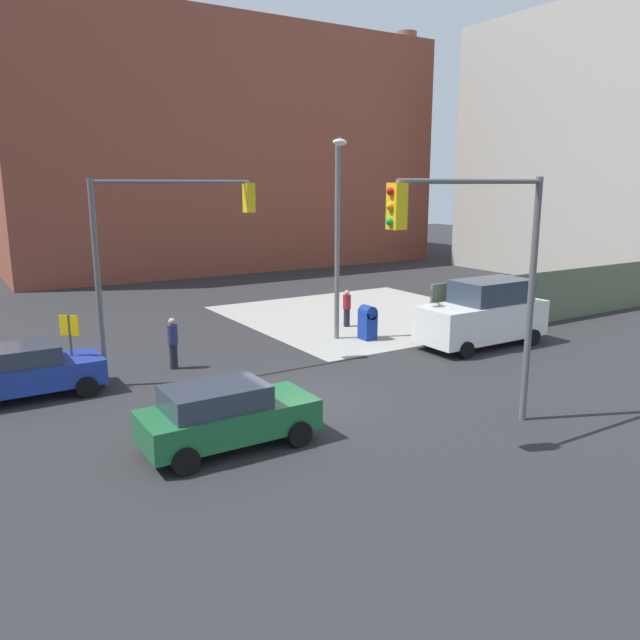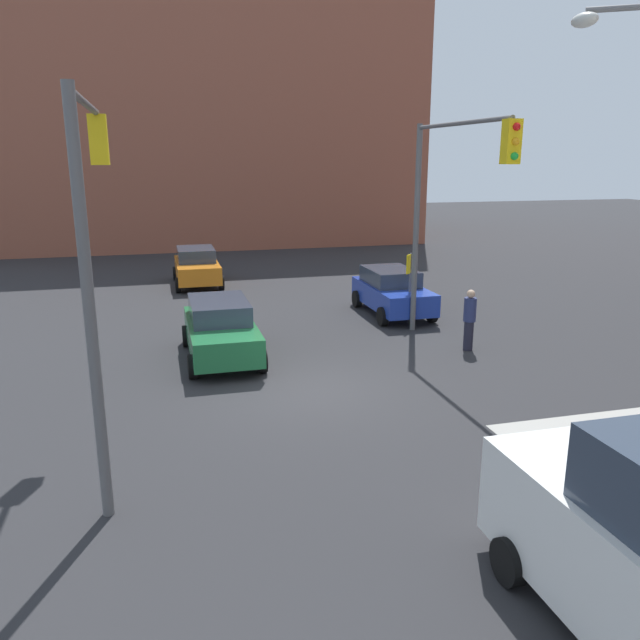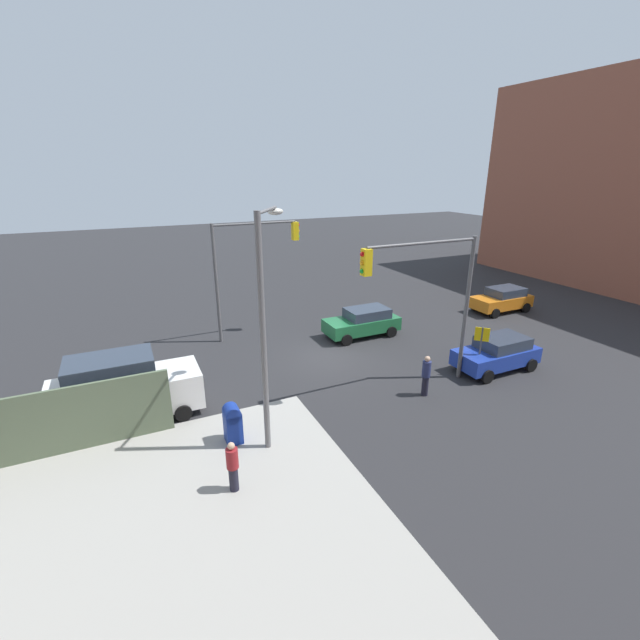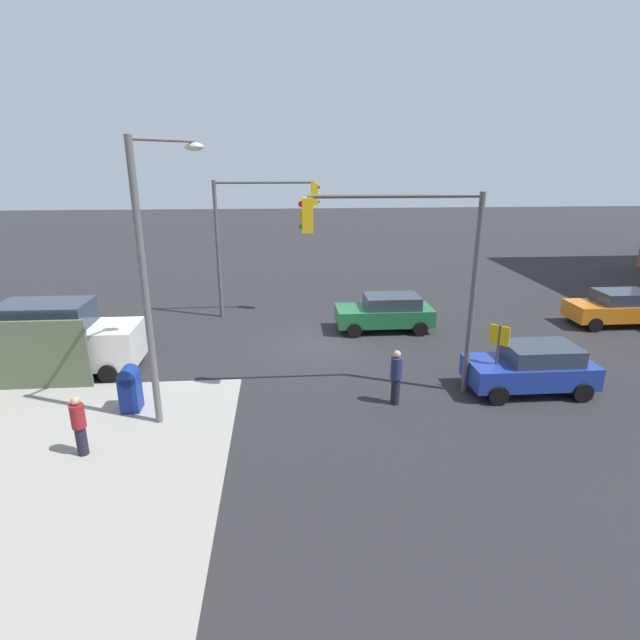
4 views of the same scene
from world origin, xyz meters
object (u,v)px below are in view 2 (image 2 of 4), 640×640
sedan_green (221,329)px  sedan_blue (392,291)px  hatchback_orange (197,266)px  traffic_signal_nw_corner (448,189)px  traffic_signal_se_corner (93,213)px  pedestrian_waiting (469,319)px

sedan_green → sedan_blue: size_ratio=1.05×
sedan_green → hatchback_orange: same height
traffic_signal_nw_corner → traffic_signal_se_corner: bearing=-60.9°
traffic_signal_se_corner → sedan_blue: (-9.33, 9.12, -3.76)m
sedan_blue → traffic_signal_se_corner: bearing=-44.3°
sedan_green → hatchback_orange: bearing=179.6°
sedan_blue → pedestrian_waiting: size_ratio=2.25×
traffic_signal_se_corner → hatchback_orange: bearing=170.8°
hatchback_orange → pedestrian_waiting: size_ratio=2.26×
sedan_green → hatchback_orange: size_ratio=1.04×
sedan_green → traffic_signal_se_corner: bearing=-24.3°
traffic_signal_nw_corner → pedestrian_waiting: traffic_signal_nw_corner is taller
traffic_signal_nw_corner → pedestrian_waiting: (0.38, 0.70, -3.69)m
traffic_signal_nw_corner → sedan_green: traffic_signal_nw_corner is taller
traffic_signal_se_corner → pedestrian_waiting: size_ratio=3.59×
hatchback_orange → pedestrian_waiting: (11.93, 7.02, 0.10)m
traffic_signal_nw_corner → traffic_signal_se_corner: (5.02, -9.00, -0.04)m
sedan_blue → hatchback_orange: same height
sedan_blue → sedan_green: bearing=-61.3°
pedestrian_waiting → sedan_blue: bearing=151.3°
traffic_signal_se_corner → pedestrian_waiting: traffic_signal_se_corner is taller
traffic_signal_nw_corner → sedan_green: (-0.74, -6.40, -3.79)m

